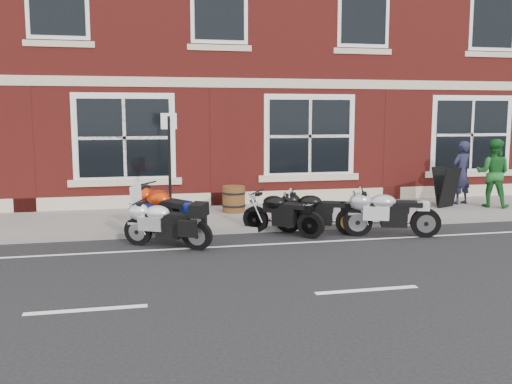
% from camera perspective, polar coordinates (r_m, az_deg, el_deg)
% --- Properties ---
extents(ground, '(80.00, 80.00, 0.00)m').
position_cam_1_polar(ground, '(11.43, 5.02, -5.29)').
color(ground, black).
rests_on(ground, ground).
extents(sidewalk, '(30.00, 3.00, 0.12)m').
position_cam_1_polar(sidewalk, '(14.25, 1.40, -2.39)').
color(sidewalk, slate).
rests_on(sidewalk, ground).
extents(kerb, '(30.00, 0.16, 0.12)m').
position_cam_1_polar(kerb, '(12.75, 3.10, -3.62)').
color(kerb, slate).
rests_on(kerb, ground).
extents(pub_building, '(24.00, 12.00, 12.00)m').
position_cam_1_polar(pub_building, '(21.65, -3.52, 16.90)').
color(pub_building, maroon).
rests_on(pub_building, ground).
extents(moto_touring_silver, '(1.66, 1.05, 1.22)m').
position_cam_1_polar(moto_touring_silver, '(11.25, -9.06, -2.99)').
color(moto_touring_silver, black).
rests_on(moto_touring_silver, ground).
extents(moto_sport_red, '(1.42, 2.00, 1.04)m').
position_cam_1_polar(moto_sport_red, '(11.85, -8.86, -1.94)').
color(moto_sport_red, black).
rests_on(moto_sport_red, ground).
extents(moto_sport_black, '(1.77, 0.88, 0.85)m').
position_cam_1_polar(moto_sport_black, '(12.46, 6.12, -1.92)').
color(moto_sport_black, black).
rests_on(moto_sport_black, ground).
extents(moto_sport_silver, '(1.98, 0.75, 0.92)m').
position_cam_1_polar(moto_sport_silver, '(12.39, 13.20, -1.96)').
color(moto_sport_silver, black).
rests_on(moto_sport_silver, ground).
extents(moto_naked_black, '(1.50, 1.36, 0.86)m').
position_cam_1_polar(moto_naked_black, '(12.24, 2.58, -2.04)').
color(moto_naked_black, black).
rests_on(moto_naked_black, ground).
extents(pedestrian_left, '(0.73, 0.59, 1.73)m').
position_cam_1_polar(pedestrian_left, '(16.61, 19.84, 1.84)').
color(pedestrian_left, '#1B1C32').
rests_on(pedestrian_left, sidewalk).
extents(pedestrian_right, '(1.11, 1.09, 1.81)m').
position_cam_1_polar(pedestrian_right, '(16.39, 22.64, 1.76)').
color(pedestrian_right, '#1A5E23').
rests_on(pedestrian_right, sidewalk).
extents(a_board_sign, '(0.76, 0.65, 1.07)m').
position_cam_1_polar(a_board_sign, '(16.00, 18.45, 0.49)').
color(a_board_sign, black).
rests_on(a_board_sign, sidewalk).
extents(barrel_planter, '(0.60, 0.60, 0.66)m').
position_cam_1_polar(barrel_planter, '(14.40, -2.24, -0.71)').
color(barrel_planter, '#431D12').
rests_on(barrel_planter, sidewalk).
extents(parking_sign, '(0.35, 0.07, 2.48)m').
position_cam_1_polar(parking_sign, '(12.88, -8.64, 3.14)').
color(parking_sign, black).
rests_on(parking_sign, sidewalk).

